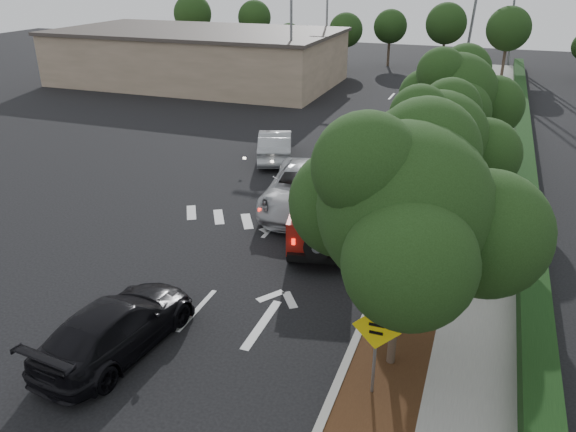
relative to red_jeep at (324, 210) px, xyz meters
The scene contains 19 objects.
ground 5.93m from the red_jeep, 111.24° to the right, with size 120.00×120.00×0.00m, color black.
curb 7.13m from the red_jeep, 69.25° to the left, with size 0.20×70.00×0.15m, color #9E9B93.
planting_strip 7.54m from the red_jeep, 62.04° to the left, with size 1.80×70.00×0.12m, color black.
sidewalk 8.58m from the red_jeep, 50.66° to the left, with size 2.00×70.00×0.12m, color gray.
hedge 9.49m from the red_jeep, 44.09° to the left, with size 0.80×70.00×0.80m, color black.
commercial_building 30.54m from the red_jeep, 126.38° to the left, with size 22.00×12.00×4.00m, color gray.
transmission_tower 42.78m from the red_jeep, 84.78° to the left, with size 7.00×4.00×28.00m, color slate, non-canonical shape.
street_tree_near 6.98m from the red_jeep, 59.45° to the right, with size 3.80×3.80×5.92m, color black, non-canonical shape.
street_tree_mid 3.85m from the red_jeep, 17.19° to the left, with size 3.20×3.20×5.32m, color black, non-canonical shape.
street_tree_far 8.43m from the red_jeep, 65.26° to the left, with size 3.40×3.40×5.62m, color black, non-canonical shape.
light_pole_a 22.34m from the red_jeep, 112.69° to the left, with size 2.00×0.22×9.00m, color slate, non-canonical shape.
light_pole_b 33.99m from the red_jeep, 106.43° to the left, with size 2.00×0.22×9.00m, color slate, non-canonical shape.
red_jeep is the anchor object (origin of this frame).
silver_suv_ahead 3.05m from the red_jeep, 122.06° to the left, with size 2.79×6.04×1.68m, color #989B9F.
black_suv_oncoming 8.26m from the red_jeep, 112.14° to the right, with size 1.93×4.76×1.38m, color black.
silver_sedan_oncoming 9.35m from the red_jeep, 121.67° to the left, with size 1.58×4.52×1.49m, color #9C9EA3.
parked_suv 22.41m from the red_jeep, 116.68° to the left, with size 1.75×4.34×1.48m, color #9C9FA4.
speed_hump_sign 7.86m from the red_jeep, 65.21° to the right, with size 1.06×0.09×2.26m.
terracotta_planter 4.87m from the red_jeep, 22.40° to the right, with size 0.74×0.74×1.29m.
Camera 1 is at (7.03, -11.71, 8.96)m, focal length 35.00 mm.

